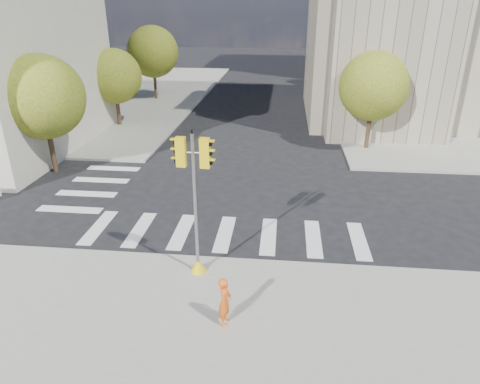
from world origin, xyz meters
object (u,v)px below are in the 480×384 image
lamp_far (346,49)px  traffic_signal (196,216)px  lamp_near (371,69)px  photographer (225,301)px

lamp_far → traffic_signal: 34.15m
lamp_far → traffic_signal: (-8.62, -32.97, -2.27)m
lamp_near → traffic_signal: size_ratio=1.61×
lamp_far → traffic_signal: bearing=-104.7°
traffic_signal → photographer: traffic_signal is taller
lamp_near → lamp_far: bearing=90.0°
traffic_signal → photographer: (1.29, -2.52, -1.39)m
lamp_far → lamp_near: bearing=-90.0°
lamp_near → traffic_signal: 20.96m
lamp_far → photographer: (-7.33, -35.48, -3.67)m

